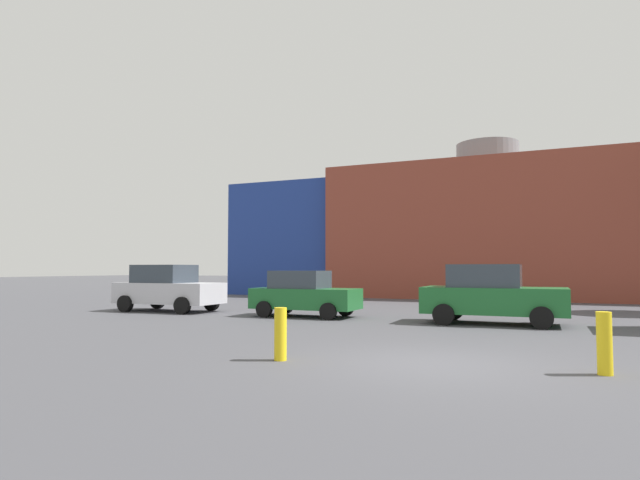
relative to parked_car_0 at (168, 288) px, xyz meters
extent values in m
plane|color=#47474C|center=(12.36, -7.68, -0.95)|extent=(200.00, 200.00, 0.00)
cube|color=brown|center=(10.92, 18.67, 3.06)|extent=(18.07, 12.61, 8.01)
cube|color=navy|center=(-1.85, 18.67, 2.81)|extent=(7.48, 11.35, 7.52)
cylinder|color=slate|center=(10.92, 18.67, 8.07)|extent=(4.00, 4.00, 2.00)
cube|color=silver|center=(0.07, 0.00, -0.19)|extent=(4.40, 1.88, 0.84)
cube|color=#333D47|center=(-0.19, 0.00, 0.59)|extent=(2.20, 1.67, 0.73)
cylinder|color=black|center=(1.48, 0.96, -0.61)|extent=(0.67, 0.23, 0.67)
cylinder|color=black|center=(1.48, -0.96, -0.61)|extent=(0.67, 0.23, 0.67)
cylinder|color=black|center=(-1.34, 0.96, -0.61)|extent=(0.67, 0.23, 0.67)
cylinder|color=black|center=(-1.34, -0.96, -0.61)|extent=(0.67, 0.23, 0.67)
cube|color=#1E662D|center=(6.24, 0.00, -0.28)|extent=(3.87, 1.66, 0.74)
cube|color=#333D47|center=(6.01, 0.00, 0.41)|extent=(1.93, 1.47, 0.64)
cylinder|color=black|center=(7.48, 0.85, -0.65)|extent=(0.59, 0.20, 0.59)
cylinder|color=black|center=(7.48, -0.85, -0.65)|extent=(0.59, 0.20, 0.59)
cylinder|color=black|center=(5.00, 0.85, -0.65)|extent=(0.59, 0.20, 0.59)
cylinder|color=black|center=(5.00, -0.85, -0.65)|extent=(0.59, 0.20, 0.59)
cube|color=#1E662D|center=(12.78, 0.00, -0.20)|extent=(4.35, 1.86, 0.83)
cube|color=#333D47|center=(12.52, 0.00, 0.58)|extent=(2.18, 1.66, 0.73)
cylinder|color=black|center=(14.18, 0.95, -0.62)|extent=(0.66, 0.23, 0.66)
cylinder|color=black|center=(14.18, -0.95, -0.62)|extent=(0.66, 0.23, 0.66)
cylinder|color=black|center=(11.38, 0.95, -0.62)|extent=(0.66, 0.23, 0.66)
cylinder|color=black|center=(11.38, -0.95, -0.62)|extent=(0.66, 0.23, 0.66)
cylinder|color=yellow|center=(9.62, -8.49, -0.45)|extent=(0.24, 0.24, 1.00)
cylinder|color=yellow|center=(15.19, -7.61, -0.43)|extent=(0.24, 0.24, 1.04)
camera|label=1|loc=(14.32, -17.53, 0.81)|focal=29.60mm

